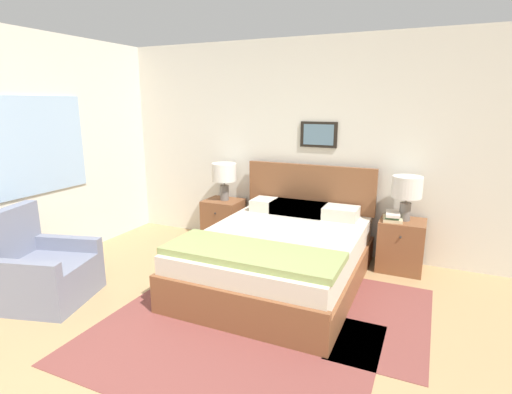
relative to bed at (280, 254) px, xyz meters
name	(u,v)px	position (x,y,z in m)	size (l,w,h in m)	color
wall_back	(310,147)	(-0.04, 1.11, 1.00)	(7.54, 0.09, 2.60)	silver
wall_left	(50,151)	(-2.64, -0.49, 1.00)	(0.08, 5.51, 2.60)	silver
area_rug_main	(223,345)	(0.02, -1.27, -0.30)	(2.27, 1.59, 0.01)	brown
area_rug_bedside	(386,319)	(1.13, -0.36, -0.30)	(0.73, 1.53, 0.01)	brown
bed	(280,254)	(0.00, 0.00, 0.00)	(1.61, 2.13, 1.10)	brown
armchair	(40,272)	(-1.93, -1.33, -0.02)	(0.96, 0.94, 0.88)	gray
nightstand_near_window	(224,221)	(-1.13, 0.82, -0.01)	(0.48, 0.44, 0.58)	brown
nightstand_by_door	(401,245)	(1.13, 0.82, -0.01)	(0.48, 0.44, 0.58)	brown
table_lamp_near_window	(224,174)	(-1.11, 0.84, 0.62)	(0.32, 0.32, 0.49)	slate
table_lamp_by_door	(407,189)	(1.14, 0.84, 0.62)	(0.32, 0.32, 0.49)	slate
book_thick_bottom	(393,219)	(1.02, 0.78, 0.29)	(0.23, 0.29, 0.03)	beige
book_hardcover_middle	(393,216)	(1.02, 0.78, 0.32)	(0.15, 0.22, 0.03)	#4C7551
book_novel_upper	(393,214)	(1.02, 0.78, 0.35)	(0.18, 0.29, 0.03)	silver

